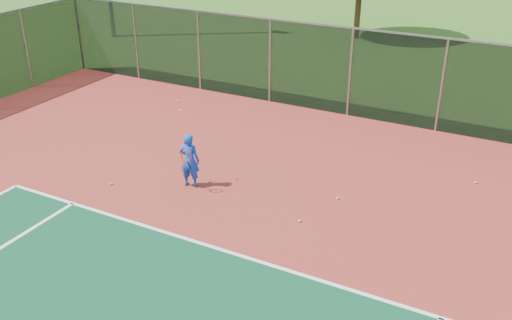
# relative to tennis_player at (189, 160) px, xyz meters

# --- Properties ---
(court_apron) EXTENTS (30.00, 20.00, 0.02)m
(court_apron) POSITION_rel_tennis_player_xyz_m (4.92, -3.17, -0.75)
(court_apron) COLOR maroon
(court_apron) RESTS_ON ground
(fence_back) EXTENTS (30.00, 0.06, 3.03)m
(fence_back) POSITION_rel_tennis_player_xyz_m (4.92, 6.83, 0.80)
(fence_back) COLOR black
(fence_back) RESTS_ON court_apron
(tennis_player) EXTENTS (0.60, 0.64, 2.07)m
(tennis_player) POSITION_rel_tennis_player_xyz_m (0.00, 0.00, 0.00)
(tennis_player) COLOR blue
(tennis_player) RESTS_ON court_apron
(practice_ball_1) EXTENTS (0.07, 0.07, 0.07)m
(practice_ball_1) POSITION_rel_tennis_player_xyz_m (-1.90, -0.95, -0.71)
(practice_ball_1) COLOR #C1E01A
(practice_ball_1) RESTS_ON court_apron
(practice_ball_3) EXTENTS (0.07, 0.07, 0.07)m
(practice_ball_3) POSITION_rel_tennis_player_xyz_m (3.70, 1.10, -0.71)
(practice_ball_3) COLOR #C1E01A
(practice_ball_3) RESTS_ON court_apron
(practice_ball_4) EXTENTS (0.07, 0.07, 0.07)m
(practice_ball_4) POSITION_rel_tennis_player_xyz_m (6.66, 3.62, -0.71)
(practice_ball_4) COLOR #C1E01A
(practice_ball_4) RESTS_ON court_apron
(practice_ball_5) EXTENTS (0.07, 0.07, 0.07)m
(practice_ball_5) POSITION_rel_tennis_player_xyz_m (3.28, -0.33, -0.71)
(practice_ball_5) COLOR #C1E01A
(practice_ball_5) RESTS_ON court_apron
(practice_ball_8) EXTENTS (0.07, 0.07, 0.07)m
(practice_ball_8) POSITION_rel_tennis_player_xyz_m (-4.00, 5.15, -0.71)
(practice_ball_8) COLOR #C1E01A
(practice_ball_8) RESTS_ON court_apron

